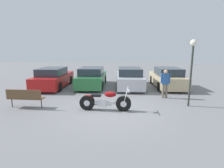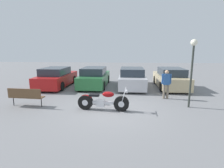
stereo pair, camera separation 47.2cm
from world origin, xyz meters
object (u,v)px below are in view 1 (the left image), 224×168
parked_car_green (92,78)px  lamp_post (192,59)px  parked_car_red (54,78)px  park_bench (25,97)px  person_standing (165,82)px  parked_car_champagne (167,78)px  parked_car_silver (129,78)px  motorcycle (105,101)px

parked_car_green → lamp_post: bearing=-39.9°
parked_car_red → lamp_post: (8.02, -4.05, 1.59)m
park_bench → person_standing: 7.17m
parked_car_champagne → park_bench: bearing=-147.4°
park_bench → person_standing: bearing=16.0°
parked_car_champagne → parked_car_red: bearing=-177.4°
parked_car_silver → parked_car_champagne: same height
parked_car_red → motorcycle: bearing=-49.8°
parked_car_red → parked_car_green: bearing=7.7°
parked_car_green → parked_car_red: bearing=-172.3°
parked_car_green → park_bench: size_ratio=2.61×
parked_car_silver → motorcycle: bearing=-105.7°
parked_car_silver → parked_car_green: bearing=176.9°
lamp_post → person_standing: lamp_post is taller
parked_car_red → person_standing: (7.25, -2.65, 0.28)m
parked_car_champagne → motorcycle: bearing=-128.7°
parked_car_red → parked_car_green: 2.75m
parked_car_champagne → parked_car_silver: bearing=-176.7°
parked_car_green → park_bench: (-2.36, -4.99, -0.11)m
parked_car_red → parked_car_champagne: bearing=2.6°
parked_car_red → parked_car_silver: 5.46m
person_standing → lamp_post: bearing=-61.2°
motorcycle → park_bench: 3.69m
parked_car_green → lamp_post: 7.08m
parked_car_red → parked_car_champagne: same height
parked_car_silver → park_bench: size_ratio=2.61×
parked_car_silver → parked_car_champagne: (2.73, 0.16, 0.00)m
motorcycle → parked_car_champagne: 6.63m
parked_car_champagne → park_bench: parked_car_champagne is taller
lamp_post → person_standing: size_ratio=1.96×
park_bench → parked_car_red: bearing=94.5°
parked_car_champagne → lamp_post: bearing=-92.1°
parked_car_champagne → person_standing: bearing=-107.2°
parked_car_red → person_standing: bearing=-20.0°
parked_car_silver → person_standing: bearing=-58.0°
parked_car_green → parked_car_champagne: bearing=0.1°
parked_car_green → parked_car_silver: size_ratio=1.00×
parked_car_green → parked_car_silver: 2.73m
parked_car_red → park_bench: 4.64m
parked_car_silver → lamp_post: lamp_post is taller
parked_car_red → parked_car_silver: bearing=2.3°
parked_car_red → parked_car_champagne: 8.20m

